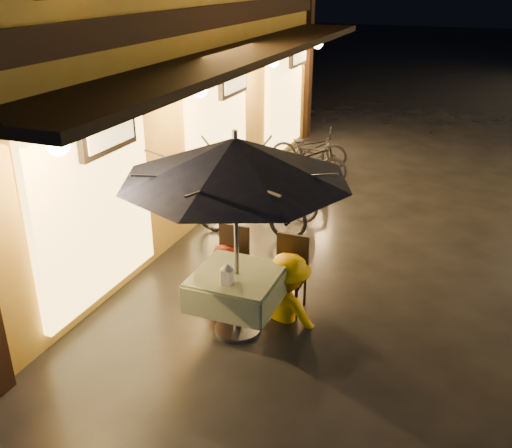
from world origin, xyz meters
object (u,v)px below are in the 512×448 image
at_px(cafe_table, 237,288).
at_px(patio_umbrella, 235,159).
at_px(person_yellow, 288,257).
at_px(bicycle_0, 251,208).
at_px(person_orange, 222,247).
at_px(table_lantern, 227,273).

distance_m(cafe_table, patio_umbrella, 1.56).
bearing_deg(cafe_table, patio_umbrella, -45.00).
bearing_deg(person_yellow, bicycle_0, -42.92).
xyz_separation_m(person_orange, bicycle_0, (-0.41, 1.99, -0.28)).
distance_m(patio_umbrella, person_yellow, 1.50).
distance_m(patio_umbrella, table_lantern, 1.26).
bearing_deg(table_lantern, bicycle_0, 107.02).
height_order(cafe_table, person_orange, person_orange).
xyz_separation_m(patio_umbrella, person_yellow, (0.45, 0.52, -1.33)).
height_order(cafe_table, table_lantern, table_lantern).
relative_size(person_orange, bicycle_0, 0.83).
relative_size(patio_umbrella, person_yellow, 1.56).
bearing_deg(person_yellow, patio_umbrella, 64.02).
bearing_deg(table_lantern, cafe_table, 90.00).
distance_m(patio_umbrella, person_orange, 1.56).
distance_m(cafe_table, person_yellow, 0.73).
xyz_separation_m(table_lantern, bicycle_0, (-0.87, 2.83, -0.43)).
height_order(cafe_table, bicycle_0, bicycle_0).
bearing_deg(person_orange, patio_umbrella, 129.65).
relative_size(patio_umbrella, bicycle_0, 1.38).
bearing_deg(table_lantern, person_orange, 118.49).
xyz_separation_m(cafe_table, bicycle_0, (-0.87, 2.57, -0.10)).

